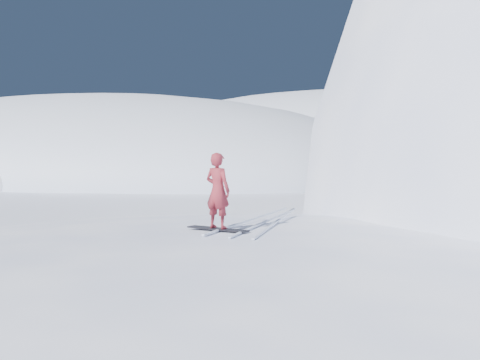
{
  "coord_description": "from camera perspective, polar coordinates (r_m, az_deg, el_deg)",
  "views": [
    {
      "loc": [
        4.76,
        -7.1,
        4.19
      ],
      "look_at": [
        -1.99,
        4.15,
        3.5
      ],
      "focal_mm": 40.0,
      "sensor_mm": 36.0,
      "label": 1
    }
  ],
  "objects": [
    {
      "name": "wind_bumps",
      "position": [
        11.44,
        0.98,
        -18.47
      ],
      "size": [
        16.0,
        14.4,
        1.0
      ],
      "color": "white",
      "rests_on": "ground"
    },
    {
      "name": "board_tracks",
      "position": [
        14.06,
        2.8,
        -4.23
      ],
      "size": [
        2.16,
        5.94,
        0.04
      ],
      "color": "silver",
      "rests_on": "ground"
    },
    {
      "name": "near_ridge",
      "position": [
        11.57,
        10.35,
        -18.28
      ],
      "size": [
        36.0,
        28.0,
        4.8
      ],
      "primitive_type": "ellipsoid",
      "color": "white",
      "rests_on": "ground"
    },
    {
      "name": "far_ridge_c",
      "position": [
        125.44,
        10.04,
        1.04
      ],
      "size": [
        140.0,
        90.0,
        36.0
      ],
      "primitive_type": "ellipsoid",
      "color": "white",
      "rests_on": "ground"
    },
    {
      "name": "snowboard",
      "position": [
        12.4,
        -2.39,
        -5.23
      ],
      "size": [
        1.61,
        0.38,
        0.03
      ],
      "primitive_type": "cube",
      "rotation": [
        0.0,
        0.0,
        -0.05
      ],
      "color": "black",
      "rests_on": "near_ridge"
    },
    {
      "name": "far_ridge_a",
      "position": [
        100.55,
        -17.11,
        0.48
      ],
      "size": [
        120.0,
        70.0,
        28.0
      ],
      "primitive_type": "ellipsoid",
      "color": "white",
      "rests_on": "ground"
    },
    {
      "name": "snowboarder",
      "position": [
        12.31,
        -2.4,
        -1.14
      ],
      "size": [
        0.66,
        0.45,
        1.75
      ],
      "primitive_type": "imported",
      "rotation": [
        0.0,
        0.0,
        3.09
      ],
      "color": "maroon",
      "rests_on": "snowboard"
    }
  ]
}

